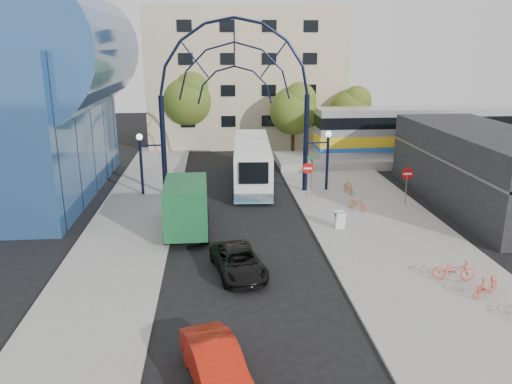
{
  "coord_description": "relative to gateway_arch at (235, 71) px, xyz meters",
  "views": [
    {
      "loc": [
        -1.51,
        -20.46,
        10.24
      ],
      "look_at": [
        0.76,
        6.0,
        2.41
      ],
      "focal_mm": 35.0,
      "sensor_mm": 36.0,
      "label": 1
    }
  ],
  "objects": [
    {
      "name": "black_suv",
      "position": [
        -0.51,
        -13.21,
        -7.95
      ],
      "size": [
        2.83,
        4.7,
        1.22
      ],
      "primitive_type": "imported",
      "rotation": [
        0.0,
        0.0,
        0.19
      ],
      "color": "black",
      "rests_on": "ground"
    },
    {
      "name": "red_sedan",
      "position": [
        -1.6,
        -21.11,
        -7.87
      ],
      "size": [
        2.54,
        4.43,
        1.38
      ],
      "primitive_type": "imported",
      "rotation": [
        0.0,
        0.0,
        0.27
      ],
      "color": "#AD190A",
      "rests_on": "ground"
    },
    {
      "name": "street_name_sign",
      "position": [
        5.2,
        -1.4,
        -6.43
      ],
      "size": [
        0.7,
        0.7,
        2.8
      ],
      "color": "slate",
      "rests_on": "sidewalk_east"
    },
    {
      "name": "tree_north_b",
      "position": [
        -3.88,
        15.93,
        -3.29
      ],
      "size": [
        5.12,
        5.12,
        8.0
      ],
      "color": "#382314",
      "rests_on": "ground"
    },
    {
      "name": "green_truck",
      "position": [
        -3.12,
        -7.44,
        -6.99
      ],
      "size": [
        2.52,
        6.25,
        3.13
      ],
      "rotation": [
        0.0,
        0.0,
        0.02
      ],
      "color": "black",
      "rests_on": "ground"
    },
    {
      "name": "do_not_enter_sign",
      "position": [
        11.0,
        -4.0,
        -6.58
      ],
      "size": [
        0.76,
        0.07,
        2.48
      ],
      "color": "slate",
      "rests_on": "sidewalk_east"
    },
    {
      "name": "bike_near_b",
      "position": [
        7.94,
        -1.14,
        -7.95
      ],
      "size": [
        0.71,
        1.66,
        0.96
      ],
      "primitive_type": "imported",
      "rotation": [
        0.0,
        0.0,
        0.16
      ],
      "color": "orange",
      "rests_on": "sidewalk_east"
    },
    {
      "name": "bike_far_a",
      "position": [
        9.06,
        -14.9,
        -7.95
      ],
      "size": [
        1.93,
        1.02,
        0.96
      ],
      "primitive_type": "imported",
      "rotation": [
        0.0,
        0.0,
        1.35
      ],
      "color": "#E9492E",
      "rests_on": "sidewalk_east"
    },
    {
      "name": "stop_sign",
      "position": [
        4.8,
        -2.0,
        -6.56
      ],
      "size": [
        0.8,
        0.07,
        2.5
      ],
      "color": "slate",
      "rests_on": "sidewalk_east"
    },
    {
      "name": "bike_far_b",
      "position": [
        9.68,
        -16.49,
        -7.97
      ],
      "size": [
        1.59,
        1.07,
        0.94
      ],
      "primitive_type": "imported",
      "rotation": [
        0.0,
        0.0,
        2.02
      ],
      "color": "red",
      "rests_on": "sidewalk_east"
    },
    {
      "name": "train_platform",
      "position": [
        20.0,
        8.0,
        -8.16
      ],
      "size": [
        32.0,
        5.0,
        0.8
      ],
      "primitive_type": "cube",
      "color": "gray",
      "rests_on": "ground"
    },
    {
      "name": "commercial_block_east",
      "position": [
        16.0,
        -4.0,
        -6.06
      ],
      "size": [
        6.0,
        16.0,
        5.0
      ],
      "primitive_type": "cube",
      "color": "black",
      "rests_on": "ground"
    },
    {
      "name": "sidewalk_east",
      "position": [
        8.0,
        -10.0,
        -8.5
      ],
      "size": [
        8.0,
        56.0,
        0.12
      ],
      "primitive_type": "cube",
      "color": "gray",
      "rests_on": "ground"
    },
    {
      "name": "train_car",
      "position": [
        20.0,
        8.0,
        -5.66
      ],
      "size": [
        25.1,
        3.05,
        4.2
      ],
      "color": "#B7B7BC",
      "rests_on": "train_platform"
    },
    {
      "name": "plaza_west",
      "position": [
        -6.5,
        -8.0,
        -8.5
      ],
      "size": [
        5.0,
        50.0,
        0.12
      ],
      "primitive_type": "cube",
      "color": "gray",
      "rests_on": "ground"
    },
    {
      "name": "gateway_arch",
      "position": [
        0.0,
        0.0,
        0.0
      ],
      "size": [
        13.64,
        0.44,
        12.1
      ],
      "color": "black",
      "rests_on": "ground"
    },
    {
      "name": "ground",
      "position": [
        0.0,
        -14.0,
        -8.56
      ],
      "size": [
        120.0,
        120.0,
        0.0
      ],
      "primitive_type": "plane",
      "color": "black",
      "rests_on": "ground"
    },
    {
      "name": "city_bus",
      "position": [
        1.35,
        2.53,
        -6.86
      ],
      "size": [
        3.32,
        11.95,
        3.24
      ],
      "rotation": [
        0.0,
        0.0,
        -0.06
      ],
      "color": "white",
      "rests_on": "ground"
    },
    {
      "name": "transit_hall",
      "position": [
        -15.3,
        1.0,
        -1.86
      ],
      "size": [
        16.5,
        18.0,
        14.5
      ],
      "color": "#2D558C",
      "rests_on": "ground"
    },
    {
      "name": "apartment_block",
      "position": [
        2.0,
        20.97,
        -1.55
      ],
      "size": [
        20.0,
        12.1,
        14.0
      ],
      "color": "#C9BA8C",
      "rests_on": "ground"
    },
    {
      "name": "tree_north_a",
      "position": [
        6.12,
        11.93,
        -3.95
      ],
      "size": [
        4.48,
        4.48,
        7.0
      ],
      "color": "#382314",
      "rests_on": "ground"
    },
    {
      "name": "sandwich_board",
      "position": [
        5.6,
        -8.02,
        -7.81
      ],
      "size": [
        0.55,
        0.61,
        0.99
      ],
      "color": "white",
      "rests_on": "sidewalk_east"
    },
    {
      "name": "bike_near_a",
      "position": [
        7.54,
        -4.8,
        -8.01
      ],
      "size": [
        1.26,
        1.68,
        0.85
      ],
      "primitive_type": "imported",
      "rotation": [
        0.0,
        0.0,
        0.49
      ],
      "color": "#D54D2A",
      "rests_on": "sidewalk_east"
    },
    {
      "name": "tree_north_c",
      "position": [
        12.12,
        13.93,
        -4.28
      ],
      "size": [
        4.16,
        4.16,
        6.5
      ],
      "color": "#382314",
      "rests_on": "ground"
    }
  ]
}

